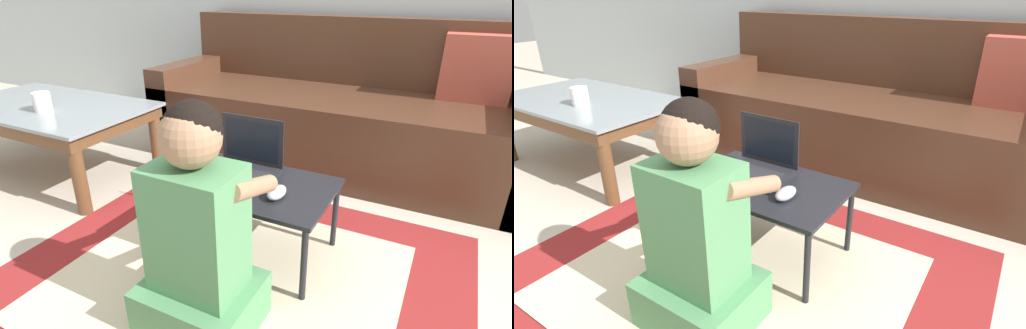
% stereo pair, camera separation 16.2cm
% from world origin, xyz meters
% --- Properties ---
extents(ground_plane, '(16.00, 16.00, 0.00)m').
position_xyz_m(ground_plane, '(0.00, 0.00, 0.00)').
color(ground_plane, beige).
extents(area_rug, '(1.74, 1.52, 0.01)m').
position_xyz_m(area_rug, '(0.03, -0.20, 0.00)').
color(area_rug, maroon).
rests_on(area_rug, ground_plane).
extents(couch, '(2.24, 0.85, 0.87)m').
position_xyz_m(couch, '(0.03, 1.16, 0.30)').
color(couch, '#4C2D1E').
rests_on(couch, ground_plane).
extents(coffee_table, '(1.15, 0.68, 0.43)m').
position_xyz_m(coffee_table, '(-1.40, 0.21, 0.36)').
color(coffee_table, gray).
rests_on(coffee_table, ground_plane).
extents(laptop_desk, '(0.64, 0.42, 0.33)m').
position_xyz_m(laptop_desk, '(0.03, 0.02, 0.30)').
color(laptop_desk, black).
rests_on(laptop_desk, ground_plane).
extents(laptop, '(0.29, 0.22, 0.23)m').
position_xyz_m(laptop, '(-0.05, 0.08, 0.37)').
color(laptop, '#232328').
rests_on(laptop, laptop_desk).
extents(computer_mouse, '(0.06, 0.11, 0.04)m').
position_xyz_m(computer_mouse, '(0.16, -0.04, 0.35)').
color(computer_mouse, '#B2B7C1').
rests_on(computer_mouse, laptop_desk).
extents(person_seated, '(0.36, 0.41, 0.78)m').
position_xyz_m(person_seated, '(0.07, -0.42, 0.34)').
color(person_seated, '#518E5B').
rests_on(person_seated, ground_plane).
extents(cup_on_table, '(0.09, 0.09, 0.10)m').
position_xyz_m(cup_on_table, '(-1.29, 0.10, 0.48)').
color(cup_on_table, white).
rests_on(cup_on_table, coffee_table).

